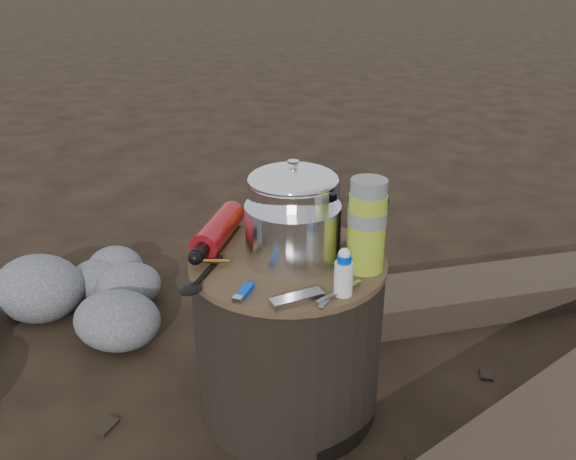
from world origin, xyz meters
The scene contains 16 objects.
ground centered at (0.00, 0.00, 0.00)m, with size 60.00×60.00×0.00m, color black.
stump centered at (0.00, 0.00, 0.20)m, with size 0.44×0.44×0.41m, color black.
rock_ring centered at (-0.75, -0.19, 0.10)m, with size 0.44×0.97×0.19m, color slate, non-canonical shape.
log_small centered at (0.31, 0.71, 0.05)m, with size 0.22×1.18×0.10m, color #392D22.
foil_windscreen centered at (0.00, 0.01, 0.47)m, with size 0.21×0.21×0.13m, color silver.
camping_pot centered at (-0.02, 0.05, 0.51)m, with size 0.20×0.20×0.20m, color white.
fuel_bottle centered at (-0.19, -0.01, 0.44)m, with size 0.07×0.27×0.07m, color #A5131A, non-canonical shape.
thermos centered at (0.17, 0.05, 0.51)m, with size 0.08×0.08×0.20m, color #98B326.
travel_mug centered at (0.13, 0.14, 0.47)m, with size 0.09×0.09×0.13m, color black.
stuff_sack centered at (-0.12, 0.14, 0.45)m, with size 0.14×0.11×0.09m, color #CAB703.
food_pouch centered at (-0.03, 0.17, 0.48)m, with size 0.11×0.03×0.15m, color #171E4E.
lighter centered at (0.00, -0.17, 0.41)m, with size 0.02×0.07×0.01m, color #003DDA.
multitool centered at (0.11, -0.15, 0.42)m, with size 0.03×0.11×0.02m, color #B3B3B8.
pot_grabber centered at (0.16, -0.09, 0.41)m, with size 0.03×0.13×0.01m, color #B3B3B8, non-canonical shape.
spork centered at (-0.12, -0.15, 0.41)m, with size 0.04×0.17×0.01m, color black, non-canonical shape.
squeeze_bottle centered at (0.17, -0.08, 0.45)m, with size 0.04×0.04×0.09m, color silver.
Camera 1 is at (0.59, -1.01, 1.01)m, focal length 36.40 mm.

